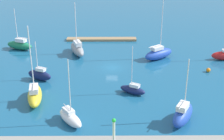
# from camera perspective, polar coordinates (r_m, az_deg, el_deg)

# --- Properties ---
(water) EXTENTS (160.00, 160.00, 0.00)m
(water) POSITION_cam_1_polar(r_m,az_deg,el_deg) (70.11, -0.03, 0.42)
(water) COLOR #19567F
(water) RESTS_ON ground
(pier_dock) EXTENTS (18.24, 2.10, 0.58)m
(pier_dock) POSITION_cam_1_polar(r_m,az_deg,el_deg) (86.71, -1.82, 5.37)
(pier_dock) COLOR #997A56
(pier_dock) RESTS_ON ground
(harbor_beacon) EXTENTS (0.56, 0.56, 3.73)m
(harbor_beacon) POSITION_cam_1_polar(r_m,az_deg,el_deg) (44.47, 0.32, -10.14)
(harbor_beacon) COLOR silver
(harbor_beacon) RESTS_ON breakwater
(sailboat_blue_mid_basin) EXTENTS (5.26, 6.91, 10.47)m
(sailboat_blue_mid_basin) POSITION_cam_1_polar(r_m,az_deg,el_deg) (51.91, 12.20, -7.51)
(sailboat_blue_mid_basin) COLOR #2347B2
(sailboat_blue_mid_basin) RESTS_ON water
(sailboat_navy_along_channel) EXTENTS (5.35, 3.54, 7.93)m
(sailboat_navy_along_channel) POSITION_cam_1_polar(r_m,az_deg,el_deg) (65.73, -12.46, -0.80)
(sailboat_navy_along_channel) COLOR #141E4C
(sailboat_navy_along_channel) RESTS_ON water
(sailboat_white_near_pier) EXTENTS (4.96, 5.83, 10.75)m
(sailboat_white_near_pier) POSITION_cam_1_polar(r_m,az_deg,el_deg) (51.27, -7.27, -8.18)
(sailboat_white_near_pier) COLOR white
(sailboat_white_near_pier) RESTS_ON water
(sailboat_red_center_basin) EXTENTS (5.70, 1.91, 10.57)m
(sailboat_red_center_basin) POSITION_cam_1_polar(r_m,az_deg,el_deg) (77.92, 18.90, 2.44)
(sailboat_red_center_basin) COLOR red
(sailboat_red_center_basin) RESTS_ON water
(sailboat_yellow_off_beacon) EXTENTS (3.59, 7.78, 13.45)m
(sailboat_yellow_off_beacon) POSITION_cam_1_polar(r_m,az_deg,el_deg) (57.88, -13.27, -4.22)
(sailboat_yellow_off_beacon) COLOR yellow
(sailboat_yellow_off_beacon) RESTS_ON water
(sailboat_gray_inner_mooring) EXTENTS (4.82, 8.20, 12.12)m
(sailboat_gray_inner_mooring) POSITION_cam_1_polar(r_m,az_deg,el_deg) (77.29, -6.05, 3.71)
(sailboat_gray_inner_mooring) COLOR gray
(sailboat_gray_inner_mooring) RESTS_ON water
(sailboat_blue_lone_north) EXTENTS (7.80, 6.51, 14.12)m
(sailboat_blue_lone_north) POSITION_cam_1_polar(r_m,az_deg,el_deg) (74.93, 8.09, 2.88)
(sailboat_blue_lone_north) COLOR #2347B2
(sailboat_blue_lone_north) RESTS_ON water
(sailboat_navy_east_end) EXTENTS (5.02, 3.71, 9.00)m
(sailboat_navy_east_end) POSITION_cam_1_polar(r_m,az_deg,el_deg) (59.36, 3.64, -3.38)
(sailboat_navy_east_end) COLOR #141E4C
(sailboat_navy_east_end) RESTS_ON water
(sailboat_green_by_breakwater) EXTENTS (7.24, 4.65, 10.00)m
(sailboat_green_by_breakwater) POSITION_cam_1_polar(r_m,az_deg,el_deg) (83.08, -15.73, 4.23)
(sailboat_green_by_breakwater) COLOR #19724C
(sailboat_green_by_breakwater) RESTS_ON water
(mooring_buoy_orange) EXTENTS (0.89, 0.89, 0.89)m
(mooring_buoy_orange) POSITION_cam_1_polar(r_m,az_deg,el_deg) (70.75, 16.38, -0.00)
(mooring_buoy_orange) COLOR orange
(mooring_buoy_orange) RESTS_ON water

